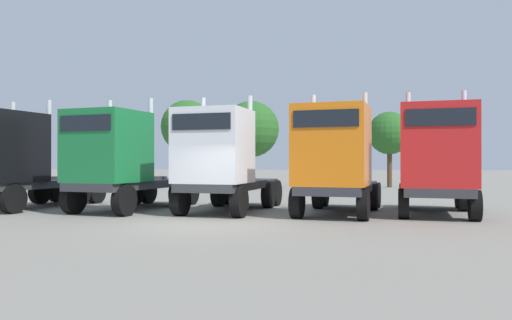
{
  "coord_description": "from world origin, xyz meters",
  "views": [
    {
      "loc": [
        3.86,
        -14.47,
        1.93
      ],
      "look_at": [
        1.0,
        4.64,
        1.98
      ],
      "focal_mm": 34.86,
      "sensor_mm": 36.0,
      "label": 1
    }
  ],
  "objects_px": {
    "semi_truck_black": "(14,159)",
    "semi_truck_white": "(221,160)",
    "semi_truck_red": "(437,160)",
    "semi_truck_green": "(118,160)",
    "semi_truck_orange": "(335,159)"
  },
  "relations": [
    {
      "from": "semi_truck_orange",
      "to": "semi_truck_red",
      "type": "height_order",
      "value": "semi_truck_red"
    },
    {
      "from": "semi_truck_black",
      "to": "semi_truck_red",
      "type": "xyz_separation_m",
      "value": [
        16.08,
        -0.1,
        -0.03
      ]
    },
    {
      "from": "semi_truck_black",
      "to": "semi_truck_white",
      "type": "xyz_separation_m",
      "value": [
        8.42,
        -0.14,
        -0.05
      ]
    },
    {
      "from": "semi_truck_white",
      "to": "semi_truck_green",
      "type": "bearing_deg",
      "value": -81.32
    },
    {
      "from": "semi_truck_green",
      "to": "semi_truck_orange",
      "type": "height_order",
      "value": "semi_truck_orange"
    },
    {
      "from": "semi_truck_red",
      "to": "semi_truck_green",
      "type": "bearing_deg",
      "value": -81.58
    },
    {
      "from": "semi_truck_green",
      "to": "semi_truck_red",
      "type": "relative_size",
      "value": 1.11
    },
    {
      "from": "semi_truck_black",
      "to": "semi_truck_white",
      "type": "height_order",
      "value": "semi_truck_black"
    },
    {
      "from": "semi_truck_white",
      "to": "semi_truck_black",
      "type": "bearing_deg",
      "value": -82.51
    },
    {
      "from": "semi_truck_orange",
      "to": "semi_truck_black",
      "type": "bearing_deg",
      "value": -81.85
    },
    {
      "from": "semi_truck_black",
      "to": "semi_truck_white",
      "type": "distance_m",
      "value": 8.42
    },
    {
      "from": "semi_truck_black",
      "to": "semi_truck_green",
      "type": "distance_m",
      "value": 4.43
    },
    {
      "from": "semi_truck_green",
      "to": "semi_truck_white",
      "type": "bearing_deg",
      "value": 101.73
    },
    {
      "from": "semi_truck_orange",
      "to": "semi_truck_white",
      "type": "bearing_deg",
      "value": -83.4
    },
    {
      "from": "semi_truck_green",
      "to": "semi_truck_orange",
      "type": "bearing_deg",
      "value": 99.95
    }
  ]
}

